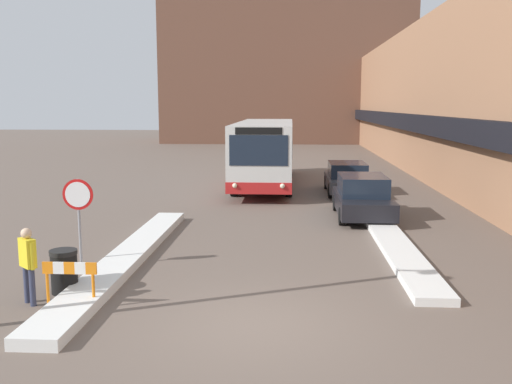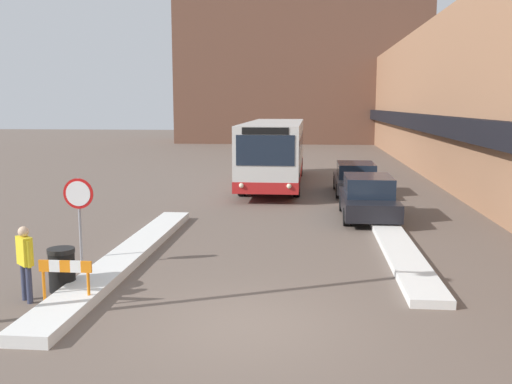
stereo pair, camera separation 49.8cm
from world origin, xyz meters
The scene contains 12 objects.
ground_plane centered at (0.00, 0.00, 0.00)m, with size 160.00×160.00×0.00m, color #66564C.
building_row_right centered at (9.97, 24.00, 4.30)m, with size 5.50×60.00×8.62m.
building_backdrop_far centered at (0.00, 52.15, 7.98)m, with size 26.00×8.00×15.95m.
snow_bank_left centered at (-3.60, 4.10, 0.12)m, with size 0.90×11.04×0.23m.
snow_bank_right centered at (3.60, 6.00, 0.09)m, with size 0.90×9.70×0.19m.
city_bus centered at (-0.67, 18.52, 1.73)m, with size 2.71×11.87×3.17m.
parked_car_front centered at (3.20, 10.35, 0.75)m, with size 1.89×4.31×1.52m.
parked_car_middle centered at (3.20, 16.06, 0.71)m, with size 1.90×4.45×1.40m.
stop_sign centered at (-4.57, 3.43, 1.62)m, with size 0.76×0.08×2.24m.
pedestrian centered at (-4.66, 0.83, 0.95)m, with size 0.45×0.43×1.59m.
trash_bin centered at (-4.23, 1.57, 0.48)m, with size 0.59×0.59×0.95m.
construction_barricade centered at (-3.75, 0.68, 0.67)m, with size 1.10×0.06×0.94m.
Camera 2 is at (1.13, -9.97, 4.04)m, focal length 40.00 mm.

